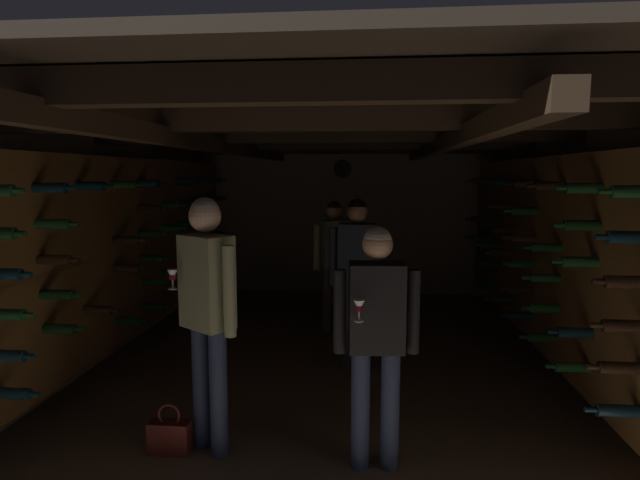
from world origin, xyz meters
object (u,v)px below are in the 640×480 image
(person_guest_rear_center, at_px, (334,254))
(person_host_center, at_px, (357,267))
(person_guest_near_right, at_px, (376,327))
(handbag, at_px, (170,436))
(display_bottle, at_px, (333,257))
(wine_crate_stack, at_px, (341,286))
(person_guest_near_left, at_px, (207,299))

(person_guest_rear_center, bearing_deg, person_host_center, -75.65)
(person_guest_near_right, height_order, handbag, person_guest_near_right)
(display_bottle, xyz_separation_m, handbag, (-0.82, -3.98, -0.62))
(person_guest_rear_center, bearing_deg, wine_crate_stack, 89.14)
(display_bottle, xyz_separation_m, person_guest_rear_center, (0.10, -1.09, 0.20))
(person_host_center, xyz_separation_m, handbag, (-1.22, -1.71, -0.88))
(person_host_center, bearing_deg, display_bottle, 99.92)
(wine_crate_stack, bearing_deg, person_host_center, -82.99)
(display_bottle, bearing_deg, person_guest_rear_center, -85.00)
(person_host_center, height_order, person_guest_near_left, person_guest_near_left)
(wine_crate_stack, xyz_separation_m, person_guest_rear_center, (-0.02, -1.13, 0.64))
(display_bottle, xyz_separation_m, person_guest_near_left, (-0.55, -3.92, 0.33))
(handbag, bearing_deg, person_host_center, 54.59)
(wine_crate_stack, bearing_deg, person_guest_near_right, -83.62)
(person_guest_rear_center, height_order, handbag, person_guest_rear_center)
(person_host_center, distance_m, person_guest_near_right, 1.77)
(person_guest_near_left, xyz_separation_m, handbag, (-0.27, -0.06, -0.95))
(person_guest_near_left, distance_m, handbag, 0.98)
(wine_crate_stack, xyz_separation_m, handbag, (-0.93, -4.02, -0.18))
(person_host_center, xyz_separation_m, person_guest_rear_center, (-0.30, 1.18, -0.06))
(display_bottle, distance_m, person_host_center, 2.32)
(person_guest_rear_center, bearing_deg, person_guest_near_left, -102.85)
(person_guest_rear_center, relative_size, handbag, 4.51)
(person_guest_near_right, relative_size, person_guest_near_left, 0.90)
(person_host_center, relative_size, person_guest_near_right, 1.05)
(person_host_center, relative_size, person_guest_near_left, 0.95)
(display_bottle, height_order, person_host_center, person_host_center)
(person_guest_near_right, xyz_separation_m, person_guest_near_left, (-1.12, 0.10, 0.12))
(person_guest_near_right, distance_m, handbag, 1.61)
(person_guest_rear_center, distance_m, person_guest_near_left, 2.91)
(wine_crate_stack, distance_m, handbag, 4.13)
(person_guest_rear_center, distance_m, person_guest_near_right, 2.97)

